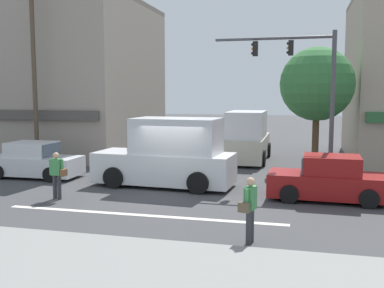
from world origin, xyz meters
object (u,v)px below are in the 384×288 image
at_px(utility_pole_near_left, 34,77).
at_px(pedestrian_mid_crossing, 57,173).
at_px(street_tree, 317,84).
at_px(pedestrian_foreground_with_bag, 250,206).
at_px(sedan_crossing_rightbound, 34,161).
at_px(sedan_crossing_leftbound, 329,180).
at_px(box_truck_crossing_center, 247,139).
at_px(box_truck_parked_curbside, 169,155).
at_px(traffic_light_mast, 308,82).

relative_size(utility_pole_near_left, pedestrian_mid_crossing, 5.21).
relative_size(street_tree, pedestrian_foreground_with_bag, 3.55).
xyz_separation_m(street_tree, utility_pole_near_left, (-13.58, -2.56, 0.36)).
bearing_deg(utility_pole_near_left, pedestrian_foreground_with_bag, -37.47).
bearing_deg(sedan_crossing_rightbound, utility_pole_near_left, 120.01).
xyz_separation_m(sedan_crossing_leftbound, sedan_crossing_rightbound, (-12.47, 1.36, 0.00)).
bearing_deg(pedestrian_mid_crossing, box_truck_crossing_center, 62.54).
bearing_deg(sedan_crossing_rightbound, pedestrian_mid_crossing, -47.50).
distance_m(sedan_crossing_leftbound, sedan_crossing_rightbound, 12.55).
xyz_separation_m(box_truck_parked_curbside, pedestrian_mid_crossing, (-3.17, -3.07, -0.30)).
height_order(traffic_light_mast, sedan_crossing_rightbound, traffic_light_mast).
relative_size(traffic_light_mast, sedan_crossing_leftbound, 1.49).
xyz_separation_m(sedan_crossing_rightbound, pedestrian_mid_crossing, (3.19, -3.48, 0.24)).
bearing_deg(pedestrian_mid_crossing, box_truck_parked_curbside, 44.09).
bearing_deg(sedan_crossing_leftbound, traffic_light_mast, 105.48).
bearing_deg(traffic_light_mast, pedestrian_foreground_with_bag, -99.87).
bearing_deg(sedan_crossing_rightbound, pedestrian_foreground_with_bag, -32.37).
height_order(street_tree, pedestrian_mid_crossing, street_tree).
xyz_separation_m(traffic_light_mast, pedestrian_foreground_with_bag, (-1.39, -7.98, -3.22)).
bearing_deg(sedan_crossing_rightbound, box_truck_parked_curbside, -3.70).
relative_size(traffic_light_mast, pedestrian_foreground_with_bag, 3.71).
relative_size(traffic_light_mast, pedestrian_mid_crossing, 3.71).
distance_m(box_truck_parked_curbside, sedan_crossing_rightbound, 6.40).
height_order(box_truck_parked_curbside, box_truck_crossing_center, same).
bearing_deg(pedestrian_foreground_with_bag, street_tree, 80.88).
bearing_deg(street_tree, pedestrian_foreground_with_bag, -99.12).
height_order(box_truck_crossing_center, pedestrian_mid_crossing, box_truck_crossing_center).
distance_m(box_truck_parked_curbside, pedestrian_foreground_with_bag, 7.29).
relative_size(utility_pole_near_left, traffic_light_mast, 1.40).
bearing_deg(pedestrian_foreground_with_bag, box_truck_crossing_center, 97.10).
xyz_separation_m(traffic_light_mast, box_truck_crossing_center, (-3.07, 5.53, -2.92)).
bearing_deg(sedan_crossing_leftbound, pedestrian_foreground_with_bag, -112.68).
bearing_deg(box_truck_crossing_center, pedestrian_mid_crossing, -117.46).
height_order(sedan_crossing_rightbound, pedestrian_mid_crossing, pedestrian_mid_crossing).
distance_m(traffic_light_mast, pedestrian_mid_crossing, 10.34).
distance_m(street_tree, sedan_crossing_leftbound, 7.24).
bearing_deg(pedestrian_foreground_with_bag, sedan_crossing_rightbound, 147.63).
xyz_separation_m(utility_pole_near_left, sedan_crossing_rightbound, (1.42, -2.45, -3.79)).
bearing_deg(pedestrian_foreground_with_bag, sedan_crossing_leftbound, 67.32).
height_order(traffic_light_mast, pedestrian_mid_crossing, traffic_light_mast).
relative_size(traffic_light_mast, box_truck_parked_curbside, 1.08).
distance_m(sedan_crossing_rightbound, pedestrian_foreground_with_bag, 12.21).
relative_size(box_truck_parked_curbside, box_truck_crossing_center, 1.02).
distance_m(utility_pole_near_left, sedan_crossing_leftbound, 14.89).
height_order(box_truck_parked_curbside, pedestrian_foreground_with_bag, box_truck_parked_curbside).
xyz_separation_m(box_truck_parked_curbside, box_truck_crossing_center, (2.26, 7.39, 0.00)).
relative_size(traffic_light_mast, box_truck_crossing_center, 1.11).
height_order(street_tree, sedan_crossing_leftbound, street_tree).
relative_size(street_tree, pedestrian_mid_crossing, 3.55).
relative_size(sedan_crossing_leftbound, pedestrian_mid_crossing, 2.49).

